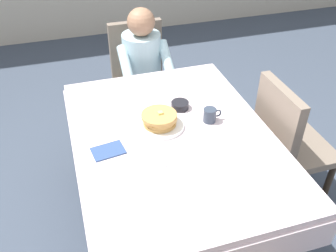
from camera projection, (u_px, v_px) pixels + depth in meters
The scene contains 13 objects.
ground_plane at pixel (173, 220), 2.55m from camera, with size 14.00×14.00×0.00m, color #3D4756.
dining_table_main at pixel (174, 148), 2.16m from camera, with size 1.12×1.52×0.74m.
chair_diner at pixel (140, 72), 3.15m from camera, with size 0.44×0.45×0.93m.
diner_person at pixel (143, 65), 2.95m from camera, with size 0.40×0.43×1.12m.
chair_right_side at pixel (286, 139), 2.42m from camera, with size 0.45×0.44×0.93m.
plate_breakfast at pixel (160, 125), 2.17m from camera, with size 0.28×0.28×0.02m, color white.
breakfast_stack at pixel (160, 119), 2.15m from camera, with size 0.21×0.21×0.09m.
cup_coffee at pixel (210, 115), 2.20m from camera, with size 0.11×0.08×0.08m.
bowl_butter at pixel (180, 105), 2.32m from camera, with size 0.11×0.11×0.04m, color black.
fork_left_of_plate at pixel (129, 134), 2.12m from camera, with size 0.18×0.01×0.01m, color silver.
knife_right_of_plate at pixel (192, 122), 2.21m from camera, with size 0.20×0.01×0.01m, color silver.
spoon_near_edge at pixel (172, 165), 1.91m from camera, with size 0.15×0.01×0.01m, color silver.
napkin_folded at pixel (108, 151), 2.00m from camera, with size 0.17×0.12×0.01m, color #334C7F.
Camera 1 is at (-0.52, -1.57, 2.05)m, focal length 39.84 mm.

